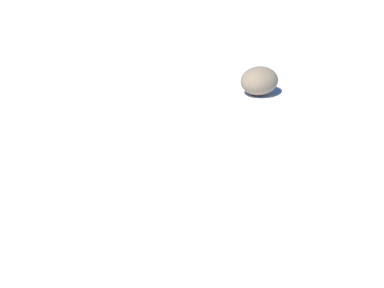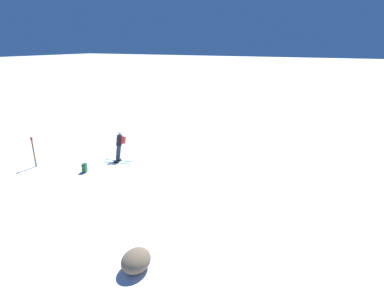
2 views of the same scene
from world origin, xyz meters
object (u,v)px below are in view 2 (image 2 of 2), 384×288
Objects in this scene: skier at (119,144)px; trail_marker at (33,150)px; spare_backpack at (85,168)px; exposed_boulder_0 at (136,261)px.

skier is 4.81m from trail_marker.
exposed_boulder_0 is at bearing 28.63° from spare_backpack.
exposed_boulder_0 is at bearing 27.32° from skier.
trail_marker is at bearing -65.58° from skier.
trail_marker is at bearing -112.18° from exposed_boulder_0.
trail_marker is (0.68, -3.15, 0.76)m from spare_backpack.
skier is 9.84m from exposed_boulder_0.
skier reaches higher than trail_marker.
exposed_boulder_0 is 11.16m from trail_marker.
spare_backpack is 8.68m from exposed_boulder_0.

